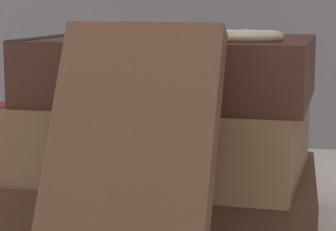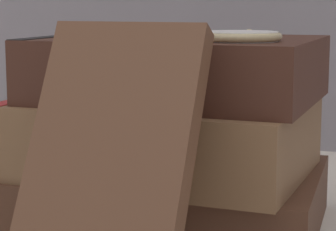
# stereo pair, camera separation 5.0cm
# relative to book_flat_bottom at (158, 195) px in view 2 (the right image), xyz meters

# --- Properties ---
(book_flat_bottom) EXTENTS (0.22, 0.16, 0.04)m
(book_flat_bottom) POSITION_rel_book_flat_bottom_xyz_m (0.00, 0.00, 0.00)
(book_flat_bottom) COLOR #4C2D1E
(book_flat_bottom) RESTS_ON ground_plane
(book_flat_middle) EXTENTS (0.20, 0.15, 0.05)m
(book_flat_middle) POSITION_rel_book_flat_bottom_xyz_m (0.00, -0.01, 0.04)
(book_flat_middle) COLOR brown
(book_flat_middle) RESTS_ON book_flat_bottom
(book_flat_top) EXTENTS (0.18, 0.14, 0.04)m
(book_flat_top) POSITION_rel_book_flat_bottom_xyz_m (0.01, 0.00, 0.09)
(book_flat_top) COLOR #422319
(book_flat_top) RESTS_ON book_flat_middle
(book_leaning_front) EXTENTS (0.09, 0.09, 0.14)m
(book_leaning_front) POSITION_rel_book_flat_bottom_xyz_m (0.02, -0.13, 0.05)
(book_leaning_front) COLOR brown
(book_leaning_front) RESTS_ON ground_plane
(pocket_watch) EXTENTS (0.05, 0.06, 0.01)m
(pocket_watch) POSITION_rel_book_flat_bottom_xyz_m (0.06, -0.03, 0.11)
(pocket_watch) COLOR white
(pocket_watch) RESTS_ON book_flat_top
(reading_glasses) EXTENTS (0.10, 0.05, 0.00)m
(reading_glasses) POSITION_rel_book_flat_bottom_xyz_m (-0.03, 0.16, -0.02)
(reading_glasses) COLOR black
(reading_glasses) RESTS_ON ground_plane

